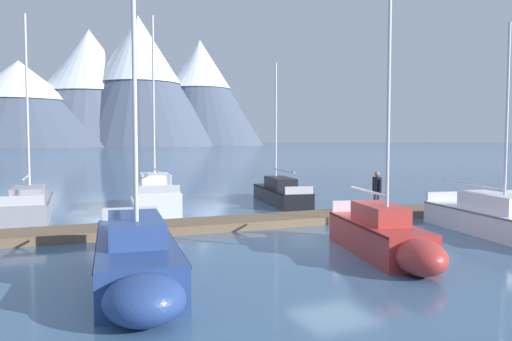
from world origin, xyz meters
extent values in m
plane|color=#426689|center=(0.00, 0.00, 0.00)|extent=(700.00, 700.00, 0.00)
cone|color=#4C566B|center=(-8.49, 219.36, 17.58)|extent=(85.31, 85.31, 35.16)
cone|color=white|center=(-8.49, 219.36, 27.00)|extent=(41.85, 41.85, 16.43)
cone|color=slate|center=(20.08, 225.40, 25.68)|extent=(72.51, 72.51, 51.35)
cone|color=white|center=(20.08, 225.40, 37.49)|extent=(41.26, 41.26, 27.83)
cone|color=#4C566B|center=(39.86, 216.35, 28.69)|extent=(68.61, 68.61, 57.37)
cone|color=white|center=(39.86, 216.35, 42.47)|extent=(37.54, 37.54, 29.90)
cone|color=#4C566B|center=(71.68, 226.02, 25.43)|extent=(61.52, 61.52, 50.86)
cone|color=white|center=(71.68, 226.02, 39.17)|extent=(29.82, 29.82, 23.48)
cube|color=brown|center=(0.00, 4.00, 0.15)|extent=(22.33, 3.01, 0.30)
cylinder|color=#38383D|center=(-0.04, 3.14, 0.12)|extent=(21.36, 1.20, 0.24)
cylinder|color=#38383D|center=(0.04, 4.86, 0.12)|extent=(21.36, 1.20, 0.24)
cube|color=black|center=(11.04, 3.50, 0.15)|extent=(0.25, 2.09, 0.27)
cube|color=#93939E|center=(-8.92, 9.40, 0.46)|extent=(2.22, 5.82, 0.92)
ellipsoid|color=#93939E|center=(-8.63, 12.59, 0.46)|extent=(1.64, 2.15, 0.87)
cube|color=#424247|center=(-8.92, 9.40, 0.88)|extent=(2.25, 5.71, 0.06)
cylinder|color=silver|center=(-8.83, 10.38, 4.80)|extent=(0.10, 0.10, 7.76)
cylinder|color=silver|center=(-8.95, 8.98, 1.81)|extent=(0.33, 2.81, 0.08)
cube|color=#A0A0AB|center=(-8.90, 9.54, 1.13)|extent=(1.43, 2.66, 0.44)
cube|color=silver|center=(-9.16, 6.65, 1.10)|extent=(1.55, 0.24, 0.36)
cube|color=navy|center=(-6.73, -1.63, 0.49)|extent=(2.68, 6.34, 0.98)
ellipsoid|color=navy|center=(-7.24, -4.92, 0.49)|extent=(1.70, 1.67, 0.93)
cube|color=#121D39|center=(-6.73, -1.63, 0.94)|extent=(2.70, 6.22, 0.06)
cylinder|color=silver|center=(-6.85, -2.42, 4.57)|extent=(0.10, 0.10, 7.19)
cylinder|color=silver|center=(-6.63, -1.00, 1.73)|extent=(0.52, 2.87, 0.08)
cube|color=#2F4A8A|center=(-6.75, -1.78, 1.25)|extent=(1.64, 2.92, 0.54)
cube|color=silver|center=(-6.27, 1.32, 1.16)|extent=(1.58, 0.34, 0.36)
cube|color=white|center=(-3.50, 9.56, 0.54)|extent=(2.77, 5.65, 1.07)
ellipsoid|color=white|center=(-2.99, 12.48, 0.54)|extent=(1.81, 1.74, 1.02)
cube|color=slate|center=(-3.50, 9.56, 1.03)|extent=(2.79, 5.55, 0.06)
cylinder|color=silver|center=(-3.42, 10.04, 5.07)|extent=(0.10, 0.10, 7.99)
cylinder|color=silver|center=(-3.68, 8.52, 1.95)|extent=(0.61, 3.06, 0.08)
cube|color=white|center=(-3.48, 9.69, 1.40)|extent=(1.70, 2.62, 0.66)
cube|color=silver|center=(-3.96, 6.97, 1.25)|extent=(1.67, 0.39, 0.36)
cube|color=#B2332D|center=(0.28, -1.91, 0.47)|extent=(2.52, 4.81, 0.94)
ellipsoid|color=#B2332D|center=(-0.37, -4.40, 0.47)|extent=(1.55, 1.79, 0.89)
cube|color=#501614|center=(0.28, -1.91, 0.90)|extent=(2.54, 4.74, 0.06)
cylinder|color=silver|center=(0.13, -2.48, 4.78)|extent=(0.10, 0.10, 7.69)
cylinder|color=silver|center=(0.47, -1.16, 1.75)|extent=(0.76, 2.66, 0.08)
cube|color=#C03A35|center=(0.25, -2.02, 1.20)|extent=(1.48, 2.26, 0.53)
cube|color=silver|center=(0.83, 0.25, 1.12)|extent=(1.26, 0.42, 0.36)
cube|color=black|center=(3.13, 9.65, 0.39)|extent=(2.63, 6.16, 0.78)
ellipsoid|color=black|center=(3.76, 12.87, 0.39)|extent=(1.58, 1.89, 0.74)
cube|color=black|center=(3.13, 9.65, 0.74)|extent=(2.65, 6.05, 0.06)
cylinder|color=silver|center=(3.33, 10.66, 4.08)|extent=(0.10, 0.10, 6.60)
cylinder|color=silver|center=(3.01, 9.06, 1.75)|extent=(0.71, 3.22, 0.08)
cube|color=black|center=(3.16, 9.80, 1.06)|extent=(1.55, 2.85, 0.55)
cube|color=silver|center=(2.57, 6.79, 0.96)|extent=(1.35, 0.36, 0.36)
cube|color=silver|center=(5.84, -1.17, 0.42)|extent=(2.86, 6.29, 0.85)
cube|color=slate|center=(5.84, -1.17, 0.81)|extent=(2.88, 6.18, 0.06)
cylinder|color=silver|center=(5.73, -1.73, 4.04)|extent=(0.10, 0.10, 6.38)
cylinder|color=silver|center=(6.08, -0.02, 1.68)|extent=(0.79, 3.44, 0.08)
cube|color=white|center=(5.81, -1.32, 1.15)|extent=(1.69, 2.91, 0.61)
cube|color=silver|center=(6.44, 1.73, 1.03)|extent=(1.49, 0.40, 0.36)
cylinder|color=#384256|center=(4.38, 3.28, 0.73)|extent=(0.14, 0.14, 0.86)
cylinder|color=#384256|center=(4.41, 3.54, 0.73)|extent=(0.14, 0.14, 0.86)
cube|color=black|center=(4.40, 3.41, 1.46)|extent=(0.26, 0.40, 0.60)
sphere|color=#A37556|center=(4.40, 3.41, 1.88)|extent=(0.22, 0.22, 0.22)
cylinder|color=black|center=(4.37, 3.16, 1.39)|extent=(0.09, 0.09, 0.62)
cylinder|color=black|center=(4.43, 3.66, 1.39)|extent=(0.09, 0.09, 0.62)
sphere|color=red|center=(7.11, 1.85, 0.22)|extent=(0.44, 0.44, 0.44)
cylinder|color=#262628|center=(7.11, 1.85, 0.48)|extent=(0.06, 0.06, 0.08)
camera|label=1|loc=(-9.21, -13.93, 3.37)|focal=36.08mm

